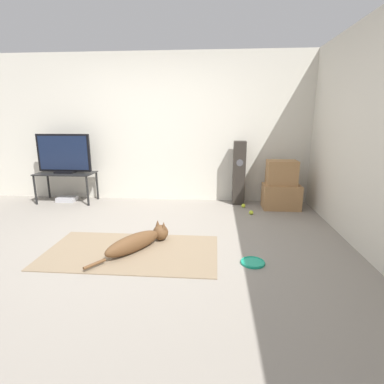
{
  "coord_description": "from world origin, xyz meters",
  "views": [
    {
      "loc": [
        0.96,
        -3.23,
        1.46
      ],
      "look_at": [
        0.63,
        0.84,
        0.45
      ],
      "focal_mm": 28.0,
      "sensor_mm": 36.0,
      "label": 1
    }
  ],
  "objects": [
    {
      "name": "tv_stand",
      "position": [
        -1.67,
        1.76,
        0.46
      ],
      "size": [
        0.99,
        0.48,
        0.53
      ],
      "color": "black",
      "rests_on": "ground_plane"
    },
    {
      "name": "tennis_ball_near_speaker",
      "position": [
        1.43,
        1.63,
        0.03
      ],
      "size": [
        0.07,
        0.07,
        0.07
      ],
      "color": "#C6E033",
      "rests_on": "ground_plane"
    },
    {
      "name": "area_rug",
      "position": [
        0.03,
        -0.2,
        0.01
      ],
      "size": [
        1.91,
        1.03,
        0.01
      ],
      "color": "#847056",
      "rests_on": "ground_plane"
    },
    {
      "name": "tv",
      "position": [
        -1.67,
        1.76,
        0.86
      ],
      "size": [
        0.94,
        0.2,
        0.67
      ],
      "color": "black",
      "rests_on": "tv_stand"
    },
    {
      "name": "dog",
      "position": [
        0.11,
        -0.13,
        0.11
      ],
      "size": [
        0.7,
        0.95,
        0.24
      ],
      "color": "brown",
      "rests_on": "area_rug"
    },
    {
      "name": "game_console",
      "position": [
        -1.71,
        1.78,
        0.04
      ],
      "size": [
        0.32,
        0.24,
        0.08
      ],
      "color": "#B7B7BC",
      "rests_on": "ground_plane"
    },
    {
      "name": "cardboard_box_upper",
      "position": [
        2.03,
        1.66,
        0.6
      ],
      "size": [
        0.48,
        0.31,
        0.4
      ],
      "color": "#A87A4C",
      "rests_on": "cardboard_box_lower"
    },
    {
      "name": "floor_speaker",
      "position": [
        1.36,
        1.88,
        0.54
      ],
      "size": [
        0.21,
        0.21,
        1.09
      ],
      "color": "#2D2823",
      "rests_on": "ground_plane"
    },
    {
      "name": "frisbee",
      "position": [
        1.36,
        -0.36,
        0.01
      ],
      "size": [
        0.25,
        0.25,
        0.03
      ],
      "color": "#199E7A",
      "rests_on": "ground_plane"
    },
    {
      "name": "tennis_ball_by_boxes",
      "position": [
        1.52,
        1.27,
        0.03
      ],
      "size": [
        0.07,
        0.07,
        0.07
      ],
      "color": "#C6E033",
      "rests_on": "ground_plane"
    },
    {
      "name": "ground_plane",
      "position": [
        0.0,
        0.0,
        0.0
      ],
      "size": [
        12.0,
        12.0,
        0.0
      ],
      "primitive_type": "plane",
      "color": "gray"
    },
    {
      "name": "wall_back",
      "position": [
        0.0,
        2.1,
        1.27
      ],
      "size": [
        8.0,
        0.06,
        2.55
      ],
      "color": "beige",
      "rests_on": "ground_plane"
    },
    {
      "name": "wall_right",
      "position": [
        2.6,
        0.0,
        1.27
      ],
      "size": [
        0.06,
        8.0,
        2.55
      ],
      "color": "beige",
      "rests_on": "ground_plane"
    },
    {
      "name": "cardboard_box_lower",
      "position": [
        2.04,
        1.65,
        0.2
      ],
      "size": [
        0.6,
        0.39,
        0.4
      ],
      "color": "#A87A4C",
      "rests_on": "ground_plane"
    }
  ]
}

